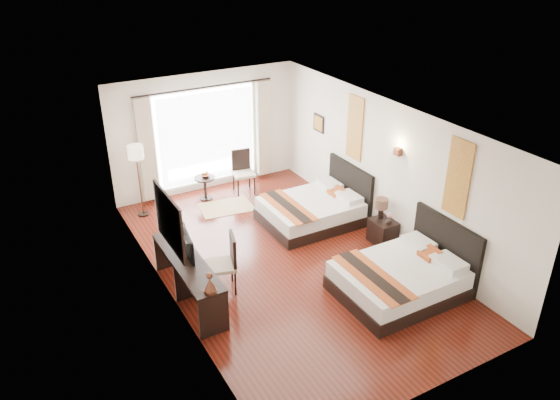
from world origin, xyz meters
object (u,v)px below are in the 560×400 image
fruit_bowl (205,176)px  window_chair (244,180)px  vase (389,220)px  nightstand (383,232)px  side_table (205,188)px  bed_far (314,209)px  table_lamp (381,205)px  television (184,245)px  bed_near (403,277)px  floor_lamp (136,157)px  console_desk (189,279)px  desk_chair (223,274)px

fruit_bowl → window_chair: size_ratio=0.22×
vase → nightstand: bearing=94.0°
side_table → window_chair: window_chair is taller
bed_far → table_lamp: 1.54m
television → window_chair: (2.59, 3.14, -0.66)m
television → fruit_bowl: size_ratio=3.38×
bed_far → television: size_ratio=2.70×
bed_near → bed_far: (0.03, 2.87, -0.01)m
floor_lamp → fruit_bowl: floor_lamp is taller
nightstand → vase: size_ratio=4.01×
console_desk → side_table: console_desk is taller
console_desk → desk_chair: size_ratio=2.07×
side_table → fruit_bowl: bearing=26.1°
bed_far → console_desk: size_ratio=0.92×
bed_near → floor_lamp: 5.93m
table_lamp → side_table: bearing=124.5°
nightstand → window_chair: window_chair is taller
table_lamp → side_table: size_ratio=0.76×
vase → side_table: size_ratio=0.24×
side_table → bed_far: bearing=-53.2°
console_desk → side_table: 3.77m
side_table → table_lamp: bearing=-55.5°
bed_near → nightstand: size_ratio=4.06×
side_table → fruit_bowl: fruit_bowl is taller
floor_lamp → fruit_bowl: size_ratio=7.30×
table_lamp → console_desk: table_lamp is taller
window_chair → vase: bearing=30.6°
fruit_bowl → table_lamp: bearing=-56.0°
desk_chair → window_chair: (2.02, 3.35, -0.01)m
table_lamp → desk_chair: size_ratio=0.39×
bed_far → floor_lamp: (-3.11, 2.10, 1.07)m
television → fruit_bowl: 3.68m
console_desk → side_table: size_ratio=4.04×
bed_near → table_lamp: bearing=64.3°
nightstand → fruit_bowl: 4.26m
vase → floor_lamp: size_ratio=0.08×
table_lamp → bed_near: bearing=-115.7°
table_lamp → vase: size_ratio=3.22×
bed_far → vase: (0.73, -1.53, 0.27)m
bed_near → nightstand: 1.65m
bed_near → nightstand: bearing=62.8°
nightstand → desk_chair: bearing=178.2°
floor_lamp → side_table: bearing=2.2°
bed_near → floor_lamp: floor_lamp is taller
vase → console_desk: size_ratio=0.06×
nightstand → console_desk: (-4.01, 0.17, 0.13)m
television → window_chair: bearing=-30.5°
vase → table_lamp: bearing=88.6°
bed_near → console_desk: 3.64m
bed_near → side_table: bed_near is taller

